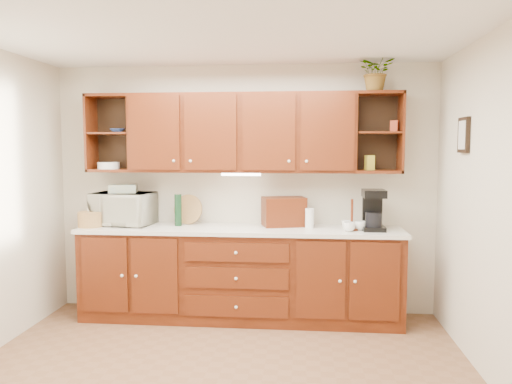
% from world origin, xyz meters
% --- Properties ---
extents(ceiling, '(4.00, 4.00, 0.00)m').
position_xyz_m(ceiling, '(0.00, 0.00, 2.60)').
color(ceiling, white).
rests_on(ceiling, back_wall).
extents(back_wall, '(4.00, 0.00, 4.00)m').
position_xyz_m(back_wall, '(0.00, 1.75, 1.30)').
color(back_wall, beige).
rests_on(back_wall, floor).
extents(right_wall, '(0.00, 3.50, 3.50)m').
position_xyz_m(right_wall, '(2.00, 0.00, 1.30)').
color(right_wall, beige).
rests_on(right_wall, floor).
extents(base_cabinets, '(3.20, 0.60, 0.90)m').
position_xyz_m(base_cabinets, '(0.00, 1.45, 0.45)').
color(base_cabinets, '#3D1506').
rests_on(base_cabinets, floor).
extents(countertop, '(3.24, 0.64, 0.04)m').
position_xyz_m(countertop, '(0.00, 1.44, 0.92)').
color(countertop, silver).
rests_on(countertop, base_cabinets).
extents(upper_cabinets, '(3.20, 0.33, 0.80)m').
position_xyz_m(upper_cabinets, '(0.01, 1.59, 1.89)').
color(upper_cabinets, '#3D1506').
rests_on(upper_cabinets, back_wall).
extents(undercabinet_light, '(0.40, 0.05, 0.02)m').
position_xyz_m(undercabinet_light, '(0.00, 1.53, 1.47)').
color(undercabinet_light, white).
rests_on(undercabinet_light, upper_cabinets).
extents(framed_picture, '(0.03, 0.24, 0.30)m').
position_xyz_m(framed_picture, '(1.98, 0.90, 1.85)').
color(framed_picture, black).
rests_on(framed_picture, right_wall).
extents(wicker_basket, '(0.25, 0.25, 0.15)m').
position_xyz_m(wicker_basket, '(-1.52, 1.35, 1.02)').
color(wicker_basket, '#A27343').
rests_on(wicker_basket, countertop).
extents(microwave, '(0.65, 0.48, 0.34)m').
position_xyz_m(microwave, '(-1.24, 1.52, 1.11)').
color(microwave, beige).
rests_on(microwave, countertop).
extents(towel_stack, '(0.32, 0.26, 0.08)m').
position_xyz_m(towel_stack, '(-1.24, 1.52, 1.32)').
color(towel_stack, tan).
rests_on(towel_stack, microwave).
extents(wine_bottle, '(0.09, 0.09, 0.33)m').
position_xyz_m(wine_bottle, '(-0.65, 1.50, 1.10)').
color(wine_bottle, black).
rests_on(wine_bottle, countertop).
extents(woven_tray, '(0.32, 0.14, 0.31)m').
position_xyz_m(woven_tray, '(-0.57, 1.62, 0.95)').
color(woven_tray, '#A27343').
rests_on(woven_tray, countertop).
extents(bread_box, '(0.48, 0.37, 0.30)m').
position_xyz_m(bread_box, '(0.43, 1.58, 1.09)').
color(bread_box, '#3D1506').
rests_on(bread_box, countertop).
extents(mug_tree, '(0.26, 0.27, 0.31)m').
position_xyz_m(mug_tree, '(1.10, 1.38, 0.99)').
color(mug_tree, '#3D1506').
rests_on(mug_tree, countertop).
extents(canister_red, '(0.12, 0.12, 0.13)m').
position_xyz_m(canister_red, '(0.36, 1.50, 1.01)').
color(canister_red, '#992F16').
rests_on(canister_red, countertop).
extents(canister_white, '(0.09, 0.09, 0.20)m').
position_xyz_m(canister_white, '(0.70, 1.47, 1.04)').
color(canister_white, white).
rests_on(canister_white, countertop).
extents(canister_yellow, '(0.12, 0.12, 0.11)m').
position_xyz_m(canister_yellow, '(0.43, 1.50, 1.00)').
color(canister_yellow, gold).
rests_on(canister_yellow, countertop).
extents(coffee_maker, '(0.21, 0.28, 0.40)m').
position_xyz_m(coffee_maker, '(1.31, 1.42, 1.13)').
color(coffee_maker, black).
rests_on(coffee_maker, countertop).
extents(bowl_stack, '(0.20, 0.20, 0.04)m').
position_xyz_m(bowl_stack, '(-1.30, 1.57, 1.92)').
color(bowl_stack, navy).
rests_on(bowl_stack, upper_cabinets).
extents(plate_stack, '(0.26, 0.26, 0.07)m').
position_xyz_m(plate_stack, '(-1.40, 1.56, 1.56)').
color(plate_stack, white).
rests_on(plate_stack, upper_cabinets).
extents(pantry_box_yellow, '(0.10, 0.09, 0.15)m').
position_xyz_m(pantry_box_yellow, '(1.29, 1.58, 1.59)').
color(pantry_box_yellow, gold).
rests_on(pantry_box_yellow, upper_cabinets).
extents(pantry_box_red, '(0.09, 0.09, 0.11)m').
position_xyz_m(pantry_box_red, '(1.52, 1.56, 1.95)').
color(pantry_box_red, '#992F16').
rests_on(pantry_box_red, upper_cabinets).
extents(potted_plant, '(0.36, 0.32, 0.38)m').
position_xyz_m(potted_plant, '(1.33, 1.52, 2.48)').
color(potted_plant, '#999999').
rests_on(potted_plant, upper_cabinets).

